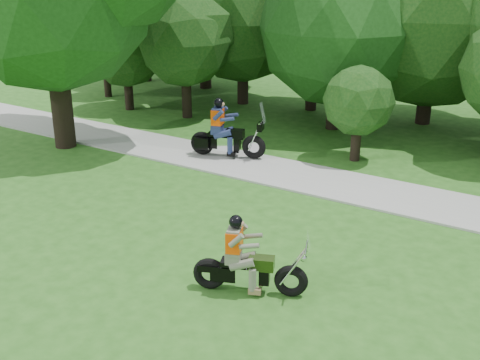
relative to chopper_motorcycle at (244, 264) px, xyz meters
The scene contains 4 objects.
ground 2.16m from the chopper_motorcycle, 69.46° to the right, with size 100.00×100.00×0.00m, color #285C1A.
walkway 6.13m from the chopper_motorcycle, 83.15° to the left, with size 60.00×2.20×0.06m, color #A1A19C.
chopper_motorcycle is the anchor object (origin of this frame).
touring_motorcycle 7.89m from the chopper_motorcycle, 126.55° to the left, with size 2.35×1.25×1.84m.
Camera 1 is at (4.49, -6.51, 6.09)m, focal length 45.00 mm.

